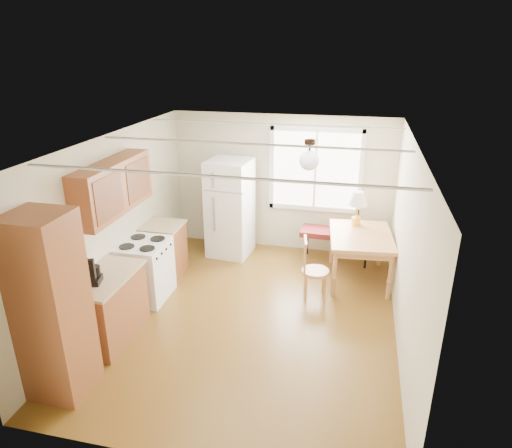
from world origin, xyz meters
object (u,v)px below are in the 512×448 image
(bench, at_px, (337,234))
(dining_table, at_px, (361,240))
(chair, at_px, (310,265))
(refrigerator, at_px, (230,208))

(bench, relative_size, dining_table, 0.92)
(bench, height_order, chair, chair)
(refrigerator, bearing_deg, dining_table, -7.13)
(chair, bearing_deg, refrigerator, 132.65)
(dining_table, xyz_separation_m, chair, (-0.72, -0.71, -0.16))
(bench, distance_m, dining_table, 0.77)
(refrigerator, relative_size, dining_table, 1.28)
(refrigerator, bearing_deg, bench, 8.44)
(refrigerator, height_order, bench, refrigerator)
(bench, bearing_deg, chair, -100.92)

